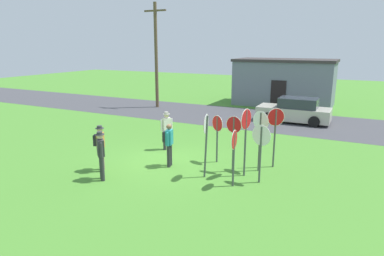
{
  "coord_description": "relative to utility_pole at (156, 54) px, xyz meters",
  "views": [
    {
      "loc": [
        6.81,
        -10.96,
        4.6
      ],
      "look_at": [
        0.81,
        0.98,
        1.3
      ],
      "focal_mm": 31.42,
      "sensor_mm": 36.0,
      "label": 1
    }
  ],
  "objects": [
    {
      "name": "building_background",
      "position": [
        8.38,
        5.35,
        -2.19
      ],
      "size": [
        7.52,
        4.05,
        3.58
      ],
      "color": "slate",
      "rests_on": "ground"
    },
    {
      "name": "stop_sign_low_front",
      "position": [
        10.33,
        -10.43,
        -2.3
      ],
      "size": [
        0.14,
        0.75,
        2.47
      ],
      "color": "#474C4C",
      "rests_on": "ground"
    },
    {
      "name": "stop_sign_tallest",
      "position": [
        10.65,
        -9.7,
        -2.43
      ],
      "size": [
        0.67,
        0.35,
        2.29
      ],
      "color": "#474C4C",
      "rests_on": "ground"
    },
    {
      "name": "person_in_teal",
      "position": [
        5.35,
        -12.35,
        -2.98
      ],
      "size": [
        0.45,
        0.52,
        1.74
      ],
      "color": "#7A6B56",
      "rests_on": "ground"
    },
    {
      "name": "person_in_blue",
      "position": [
        6.21,
        -8.97,
        -3.01
      ],
      "size": [
        0.39,
        0.48,
        1.74
      ],
      "color": "#2D2D33",
      "rests_on": "ground"
    },
    {
      "name": "stop_sign_center_cluster",
      "position": [
        10.98,
        -10.79,
        -2.61
      ],
      "size": [
        0.69,
        0.2,
        2.04
      ],
      "color": "#474C4C",
      "rests_on": "ground"
    },
    {
      "name": "stop_sign_nearest",
      "position": [
        8.87,
        -9.51,
        -2.7
      ],
      "size": [
        0.58,
        0.33,
        1.93
      ],
      "color": "#474C4C",
      "rests_on": "ground"
    },
    {
      "name": "stop_sign_far_back",
      "position": [
        9.13,
        -11.18,
        -2.43
      ],
      "size": [
        0.18,
        0.69,
        2.31
      ],
      "color": "#474C4C",
      "rests_on": "ground"
    },
    {
      "name": "parked_car_on_street",
      "position": [
        10.31,
        -0.57,
        -3.3
      ],
      "size": [
        4.3,
        2.03,
        1.51
      ],
      "color": "#B7B2A3",
      "rests_on": "ground"
    },
    {
      "name": "stop_sign_rear_left",
      "position": [
        9.8,
        -10.2,
        -2.58
      ],
      "size": [
        0.63,
        0.11,
        2.11
      ],
      "color": "#474C4C",
      "rests_on": "ground"
    },
    {
      "name": "street_asphalt",
      "position": [
        6.96,
        -0.74,
        -3.99
      ],
      "size": [
        60.0,
        6.4,
        0.01
      ],
      "primitive_type": "cube",
      "color": "#424247",
      "rests_on": "ground"
    },
    {
      "name": "stop_sign_leaning_left",
      "position": [
        10.28,
        -11.49,
        -2.68
      ],
      "size": [
        0.08,
        0.66,
        1.94
      ],
      "color": "#474C4C",
      "rests_on": "ground"
    },
    {
      "name": "stop_sign_leaning_right",
      "position": [
        11.05,
        -9.05,
        -2.42
      ],
      "size": [
        0.57,
        0.42,
        2.32
      ],
      "color": "#474C4C",
      "rests_on": "ground"
    },
    {
      "name": "person_on_left",
      "position": [
        5.99,
        -13.02,
        -3.01
      ],
      "size": [
        0.45,
        0.41,
        1.74
      ],
      "color": "#2D2D33",
      "rests_on": "ground"
    },
    {
      "name": "person_in_dark_shirt",
      "position": [
        7.39,
        -10.79,
        -3.01
      ],
      "size": [
        0.41,
        0.56,
        1.69
      ],
      "color": "#2D2D33",
      "rests_on": "ground"
    },
    {
      "name": "utility_pole",
      "position": [
        0.0,
        0.0,
        0.0
      ],
      "size": [
        1.8,
        0.24,
        7.62
      ],
      "color": "brown",
      "rests_on": "ground"
    },
    {
      "name": "ground_plane",
      "position": [
        6.96,
        -10.52,
        -3.99
      ],
      "size": [
        80.0,
        80.0,
        0.0
      ],
      "primitive_type": "plane",
      "color": "#47842D"
    }
  ]
}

